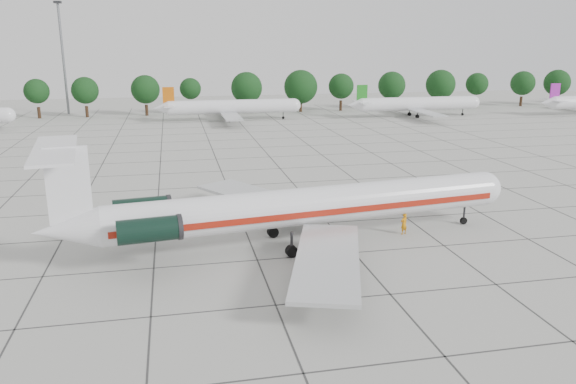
% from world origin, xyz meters
% --- Properties ---
extents(ground, '(260.00, 260.00, 0.00)m').
position_xyz_m(ground, '(0.00, 0.00, 0.00)').
color(ground, '#ABABA3').
rests_on(ground, ground).
extents(apron_joints, '(170.00, 170.00, 0.02)m').
position_xyz_m(apron_joints, '(0.00, 15.00, 0.01)').
color(apron_joints, '#383838').
rests_on(apron_joints, ground).
extents(main_airliner, '(40.65, 31.79, 9.56)m').
position_xyz_m(main_airliner, '(3.09, -5.30, 3.38)').
color(main_airliner, silver).
rests_on(main_airliner, ground).
extents(ground_crew, '(0.83, 0.70, 1.95)m').
position_xyz_m(ground_crew, '(13.81, -4.51, 0.97)').
color(ground_crew, orange).
rests_on(ground_crew, ground).
extents(bg_airliner_c, '(28.24, 27.20, 7.40)m').
position_xyz_m(bg_airliner_c, '(6.70, 72.72, 2.91)').
color(bg_airliner_c, silver).
rests_on(bg_airliner_c, ground).
extents(bg_airliner_d, '(28.24, 27.20, 7.40)m').
position_xyz_m(bg_airliner_d, '(48.65, 70.26, 2.91)').
color(bg_airliner_d, silver).
rests_on(bg_airliner_d, ground).
extents(tree_line, '(249.86, 8.44, 10.22)m').
position_xyz_m(tree_line, '(-11.68, 85.00, 5.98)').
color(tree_line, '#332114').
rests_on(tree_line, ground).
extents(floodlight_mast, '(1.60, 1.60, 25.45)m').
position_xyz_m(floodlight_mast, '(-30.00, 92.00, 14.28)').
color(floodlight_mast, slate).
rests_on(floodlight_mast, ground).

